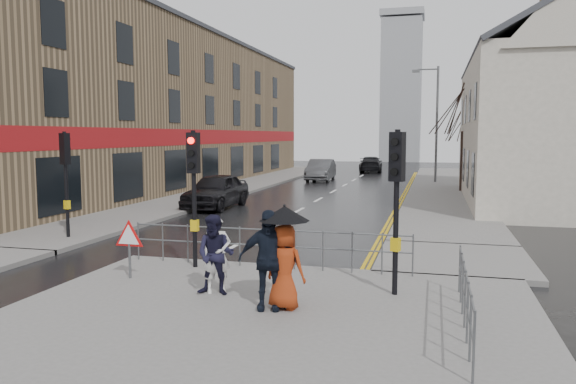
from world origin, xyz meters
The scene contains 24 objects.
ground centered at (0.00, 0.00, 0.00)m, with size 120.00×120.00×0.00m, color black.
near_pavement centered at (3.00, -3.50, 0.07)m, with size 10.00×9.00×0.14m, color #605E5B.
left_pavement centered at (-6.50, 23.00, 0.07)m, with size 4.00×44.00×0.14m, color #605E5B.
right_pavement centered at (6.50, 25.00, 0.07)m, with size 4.00×40.00×0.14m, color #605E5B.
pavement_bridge_right centered at (6.50, 3.00, 0.07)m, with size 4.00×4.20×0.14m, color #605E5B.
building_left_terrace centered at (-12.00, 22.00, 5.00)m, with size 8.00×42.00×10.00m, color #896F4F.
building_right_cream centered at (12.00, 18.00, 4.78)m, with size 9.00×16.40×10.10m.
church_tower centered at (1.50, 62.00, 9.00)m, with size 5.00×5.00×18.00m, color gray.
traffic_signal_near_left centered at (0.20, 0.20, 2.46)m, with size 0.28×0.27×3.40m.
traffic_signal_near_right centered at (5.20, -1.00, 2.46)m, with size 0.34×0.33×3.40m.
traffic_signal_far_left centered at (-5.50, 3.00, 2.46)m, with size 0.34×0.33×3.40m.
guard_railing_front centered at (1.95, 0.60, 0.86)m, with size 7.14×0.04×1.00m.
guard_railing_side centered at (6.50, -2.75, 0.84)m, with size 0.04×4.54×1.00m.
warning_sign centered at (-0.80, -1.21, 1.04)m, with size 0.80×0.07×1.35m.
street_lamp centered at (5.82, 28.00, 4.71)m, with size 1.83×0.25×8.00m.
tree_near centered at (7.50, 22.00, 5.14)m, with size 2.40×2.40×6.58m.
tree_far centered at (8.00, 30.00, 4.42)m, with size 2.40×2.40×5.64m.
pedestrian_a centered at (1.59, -1.81, 0.95)m, with size 0.59×0.39×1.62m, color silver.
pedestrian_b centered at (1.62, -1.95, 0.97)m, with size 0.81×0.63×1.67m, color black.
pedestrian_with_umbrella centered at (3.24, -2.50, 1.23)m, with size 0.96×0.96×1.96m.
pedestrian_d centered at (2.94, -2.61, 1.09)m, with size 1.12×0.46×1.90m, color black.
car_parked centered at (-4.00, 11.99, 0.82)m, with size 1.93×4.79×1.63m, color black.
car_mid centered at (-2.34, 28.72, 0.80)m, with size 1.70×4.89×1.61m, color #404144.
car_far centered at (0.22, 39.43, 0.72)m, with size 2.03×4.99×1.45m, color black.
Camera 1 is at (5.94, -12.54, 3.43)m, focal length 35.00 mm.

